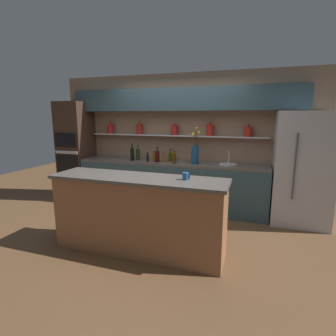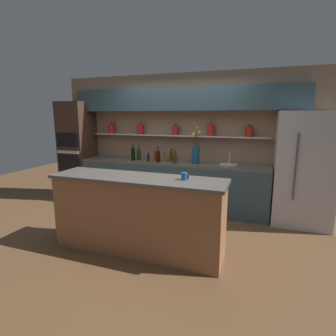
{
  "view_description": "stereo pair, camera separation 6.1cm",
  "coord_description": "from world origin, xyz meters",
  "px_view_note": "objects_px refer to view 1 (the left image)",
  "views": [
    {
      "loc": [
        1.41,
        -3.5,
        1.79
      ],
      "look_at": [
        0.11,
        0.36,
        0.98
      ],
      "focal_mm": 28.0,
      "sensor_mm": 36.0,
      "label": 1
    },
    {
      "loc": [
        1.47,
        -3.48,
        1.79
      ],
      "look_at": [
        0.11,
        0.36,
        0.98
      ],
      "focal_mm": 28.0,
      "sensor_mm": 36.0,
      "label": 2
    }
  ],
  "objects_px": {
    "oven_tower": "(76,151)",
    "flower_vase": "(195,153)",
    "bottle_oil_4": "(173,156)",
    "bottle_oil_8": "(170,157)",
    "refrigerator": "(302,169)",
    "bottle_wine_0": "(138,154)",
    "bottle_sauce_2": "(164,158)",
    "bottle_sauce_5": "(158,157)",
    "bottle_wine_9": "(157,156)",
    "sink_fixture": "(228,164)",
    "bottle_oil_1": "(170,156)",
    "bottle_sauce_10": "(154,157)",
    "bottle_sauce_6": "(148,158)",
    "coffee_mug": "(186,176)",
    "bottle_spirit_7": "(174,158)",
    "bottle_wine_3": "(132,154)"
  },
  "relations": [
    {
      "from": "bottle_sauce_5",
      "to": "bottle_spirit_7",
      "type": "distance_m",
      "value": 0.46
    },
    {
      "from": "bottle_oil_4",
      "to": "bottle_sauce_10",
      "type": "bearing_deg",
      "value": -154.5
    },
    {
      "from": "bottle_sauce_5",
      "to": "bottle_wine_0",
      "type": "bearing_deg",
      "value": -176.81
    },
    {
      "from": "oven_tower",
      "to": "bottle_wine_9",
      "type": "bearing_deg",
      "value": -3.07
    },
    {
      "from": "oven_tower",
      "to": "flower_vase",
      "type": "bearing_deg",
      "value": -1.26
    },
    {
      "from": "refrigerator",
      "to": "oven_tower",
      "type": "bearing_deg",
      "value": 179.53
    },
    {
      "from": "oven_tower",
      "to": "bottle_wine_3",
      "type": "xyz_separation_m",
      "value": [
        1.41,
        -0.12,
        0.01
      ]
    },
    {
      "from": "bottle_wine_0",
      "to": "bottle_oil_1",
      "type": "height_order",
      "value": "bottle_wine_0"
    },
    {
      "from": "flower_vase",
      "to": "bottle_spirit_7",
      "type": "distance_m",
      "value": 0.39
    },
    {
      "from": "refrigerator",
      "to": "bottle_oil_1",
      "type": "xyz_separation_m",
      "value": [
        -2.35,
        0.21,
        0.08
      ]
    },
    {
      "from": "bottle_sauce_2",
      "to": "bottle_sauce_6",
      "type": "height_order",
      "value": "bottle_sauce_2"
    },
    {
      "from": "oven_tower",
      "to": "bottle_sauce_5",
      "type": "xyz_separation_m",
      "value": [
        1.89,
        0.03,
        -0.05
      ]
    },
    {
      "from": "bottle_sauce_2",
      "to": "bottle_oil_4",
      "type": "xyz_separation_m",
      "value": [
        0.11,
        0.24,
        0.02
      ]
    },
    {
      "from": "bottle_sauce_5",
      "to": "bottle_oil_1",
      "type": "bearing_deg",
      "value": 33.63
    },
    {
      "from": "oven_tower",
      "to": "bottle_oil_4",
      "type": "distance_m",
      "value": 2.17
    },
    {
      "from": "bottle_wine_0",
      "to": "bottle_spirit_7",
      "type": "distance_m",
      "value": 0.84
    },
    {
      "from": "refrigerator",
      "to": "bottle_wine_9",
      "type": "bearing_deg",
      "value": -178.48
    },
    {
      "from": "bottle_oil_4",
      "to": "bottle_oil_8",
      "type": "height_order",
      "value": "bottle_oil_4"
    },
    {
      "from": "sink_fixture",
      "to": "bottle_sauce_6",
      "type": "distance_m",
      "value": 1.52
    },
    {
      "from": "bottle_wine_9",
      "to": "coffee_mug",
      "type": "relative_size",
      "value": 3.13
    },
    {
      "from": "refrigerator",
      "to": "oven_tower",
      "type": "distance_m",
      "value": 4.45
    },
    {
      "from": "bottle_wine_9",
      "to": "bottle_sauce_10",
      "type": "height_order",
      "value": "bottle_wine_9"
    },
    {
      "from": "bottle_oil_1",
      "to": "bottle_oil_8",
      "type": "relative_size",
      "value": 1.04
    },
    {
      "from": "oven_tower",
      "to": "bottle_wine_9",
      "type": "height_order",
      "value": "oven_tower"
    },
    {
      "from": "oven_tower",
      "to": "flower_vase",
      "type": "relative_size",
      "value": 3.12
    },
    {
      "from": "flower_vase",
      "to": "bottle_wine_9",
      "type": "xyz_separation_m",
      "value": [
        -0.72,
        -0.05,
        -0.08
      ]
    },
    {
      "from": "bottle_sauce_6",
      "to": "coffee_mug",
      "type": "bearing_deg",
      "value": -53.52
    },
    {
      "from": "sink_fixture",
      "to": "bottle_sauce_10",
      "type": "height_order",
      "value": "sink_fixture"
    },
    {
      "from": "oven_tower",
      "to": "flower_vase",
      "type": "height_order",
      "value": "oven_tower"
    },
    {
      "from": "flower_vase",
      "to": "refrigerator",
      "type": "bearing_deg",
      "value": 0.69
    },
    {
      "from": "bottle_sauce_10",
      "to": "coffee_mug",
      "type": "height_order",
      "value": "coffee_mug"
    },
    {
      "from": "bottle_wine_9",
      "to": "sink_fixture",
      "type": "bearing_deg",
      "value": 5.0
    },
    {
      "from": "bottle_oil_4",
      "to": "bottle_sauce_5",
      "type": "xyz_separation_m",
      "value": [
        -0.28,
        -0.12,
        -0.03
      ]
    },
    {
      "from": "bottle_oil_1",
      "to": "bottle_wine_9",
      "type": "height_order",
      "value": "bottle_wine_9"
    },
    {
      "from": "bottle_sauce_6",
      "to": "bottle_spirit_7",
      "type": "distance_m",
      "value": 0.57
    },
    {
      "from": "bottle_oil_4",
      "to": "coffee_mug",
      "type": "height_order",
      "value": "bottle_oil_4"
    },
    {
      "from": "bottle_oil_4",
      "to": "coffee_mug",
      "type": "bearing_deg",
      "value": -68.11
    },
    {
      "from": "bottle_wine_0",
      "to": "bottle_oil_4",
      "type": "height_order",
      "value": "bottle_wine_0"
    },
    {
      "from": "refrigerator",
      "to": "bottle_wine_0",
      "type": "xyz_separation_m",
      "value": [
        -2.98,
        0.04,
        0.1
      ]
    },
    {
      "from": "refrigerator",
      "to": "bottle_wine_3",
      "type": "distance_m",
      "value": 3.04
    },
    {
      "from": "bottle_oil_8",
      "to": "bottle_wine_9",
      "type": "height_order",
      "value": "bottle_wine_9"
    },
    {
      "from": "flower_vase",
      "to": "bottle_sauce_10",
      "type": "bearing_deg",
      "value": 176.91
    },
    {
      "from": "bottle_oil_1",
      "to": "bottle_wine_0",
      "type": "bearing_deg",
      "value": -165.22
    },
    {
      "from": "bottle_oil_4",
      "to": "bottle_oil_8",
      "type": "xyz_separation_m",
      "value": [
        -0.04,
        -0.08,
        -0.01
      ]
    },
    {
      "from": "bottle_sauce_10",
      "to": "bottle_sauce_2",
      "type": "bearing_deg",
      "value": -19.51
    },
    {
      "from": "bottle_oil_8",
      "to": "refrigerator",
      "type": "bearing_deg",
      "value": -2.69
    },
    {
      "from": "bottle_spirit_7",
      "to": "bottle_oil_8",
      "type": "bearing_deg",
      "value": 123.59
    },
    {
      "from": "bottle_sauce_5",
      "to": "bottle_oil_8",
      "type": "height_order",
      "value": "bottle_oil_8"
    },
    {
      "from": "bottle_wine_0",
      "to": "bottle_oil_8",
      "type": "bearing_deg",
      "value": 5.58
    },
    {
      "from": "bottle_sauce_6",
      "to": "bottle_wine_9",
      "type": "bearing_deg",
      "value": 4.04
    }
  ]
}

